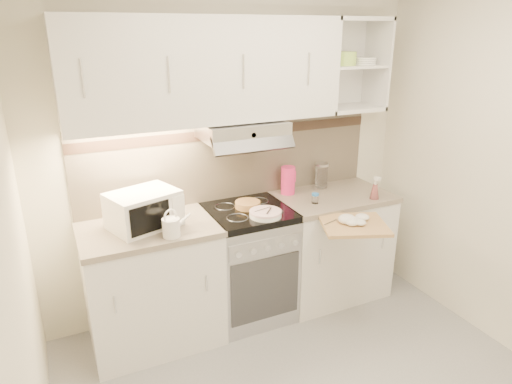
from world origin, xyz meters
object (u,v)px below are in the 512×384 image
glass_jar (321,175)px  cutting_board (354,225)px  microwave (144,210)px  watering_can (172,226)px  plate_stack (265,214)px  spray_bottle (375,190)px  electric_range (249,263)px  pink_pitcher (288,180)px

glass_jar → cutting_board: size_ratio=0.48×
microwave → cutting_board: 1.45m
watering_can → plate_stack: size_ratio=0.95×
spray_bottle → glass_jar: bearing=106.2°
glass_jar → cutting_board: bearing=-104.6°
plate_stack → electric_range: bearing=106.2°
microwave → pink_pitcher: bearing=-10.6°
plate_stack → cutting_board: plate_stack is taller
watering_can → spray_bottle: 1.63m
plate_stack → glass_jar: bearing=27.7°
microwave → pink_pitcher: 1.21m
electric_range → microwave: size_ratio=1.75×
electric_range → pink_pitcher: size_ratio=3.99×
pink_pitcher → cutting_board: 0.72m
microwave → watering_can: size_ratio=2.35×
glass_jar → pink_pitcher: bearing=-177.2°
plate_stack → spray_bottle: size_ratio=1.19×
watering_can → pink_pitcher: (1.07, 0.39, 0.04)m
glass_jar → spray_bottle: (0.23, -0.41, -0.03)m
microwave → cutting_board: microwave is taller
glass_jar → spray_bottle: 0.47m
watering_can → plate_stack: bearing=-17.5°
electric_range → spray_bottle: 1.14m
electric_range → cutting_board: (0.57, -0.52, 0.42)m
electric_range → watering_can: 0.85m
electric_range → cutting_board: electric_range is taller
microwave → spray_bottle: (1.76, -0.23, -0.05)m
electric_range → plate_stack: 0.51m
microwave → glass_jar: bearing=-11.7°
watering_can → cutting_board: watering_can is taller
cutting_board → plate_stack: bearing=168.6°
electric_range → glass_jar: (0.76, 0.19, 0.55)m
microwave → spray_bottle: size_ratio=2.66×
plate_stack → microwave: bearing=166.7°
microwave → cutting_board: size_ratio=1.17×
watering_can → plate_stack: watering_can is taller
spray_bottle → cutting_board: (-0.42, -0.30, -0.10)m
spray_bottle → pink_pitcher: bearing=131.6°
plate_stack → cutting_board: (0.52, -0.34, -0.05)m
watering_can → glass_jar: (1.40, 0.41, 0.04)m
spray_bottle → cutting_board: size_ratio=0.44×
watering_can → glass_jar: size_ratio=1.05×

